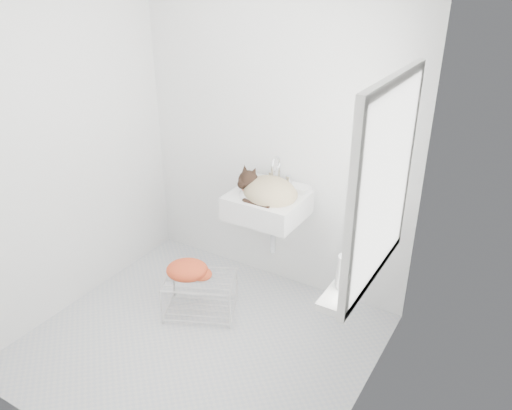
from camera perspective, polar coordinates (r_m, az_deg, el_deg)
The scene contains 15 objects.
floor at distance 3.63m, azimuth -6.31°, elevation -15.07°, with size 2.20×2.00×0.02m, color silver.
back_wall at distance 3.75m, azimuth 2.02°, elevation 8.50°, with size 2.20×0.02×2.50m, color white.
right_wall at distance 2.49m, azimuth 12.92°, elevation -1.66°, with size 0.02×2.00×2.50m, color white.
left_wall at distance 3.72m, azimuth -21.07°, elevation 6.60°, with size 0.02×2.00×2.50m, color white.
window_glass at distance 2.63m, azimuth 14.27°, elevation 2.10°, with size 0.01×0.80×1.00m, color white.
window_frame at distance 2.63m, azimuth 13.96°, elevation 2.17°, with size 0.04×0.90×1.10m, color white.
windowsill at distance 2.89m, azimuth 11.73°, elevation -7.03°, with size 0.16×0.88×0.04m, color white.
sink at distance 3.64m, azimuth 1.28°, elevation 1.18°, with size 0.53×0.46×0.21m, color white.
faucet at distance 3.73m, azimuth 2.68°, elevation 4.13°, with size 0.19×0.13×0.19m, color silver, non-canonical shape.
cat at distance 3.60m, azimuth 1.33°, elevation 1.61°, with size 0.47×0.42×0.27m.
wire_rack at distance 3.81m, azimuth -6.22°, elevation -9.94°, with size 0.49×0.34×0.29m, color #BDBDBD.
towel at distance 3.73m, azimuth -7.67°, elevation -7.62°, with size 0.31×0.22×0.13m, color orange.
bottle_a at distance 2.69m, azimuth 9.77°, elevation -9.05°, with size 0.08×0.08×0.22m, color silver.
bottle_b at distance 2.81m, azimuth 10.89°, elevation -7.56°, with size 0.09×0.09×0.20m, color teal.
bottle_c at distance 3.04m, azimuth 12.83°, elevation -4.96°, with size 0.13×0.13×0.17m, color silver.
Camera 1 is at (1.73, -2.13, 2.38)m, focal length 35.83 mm.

